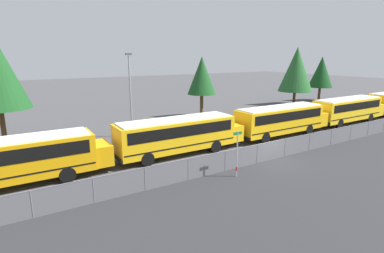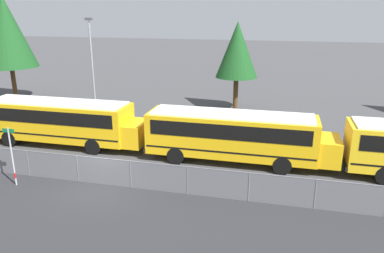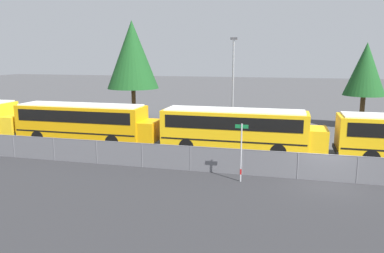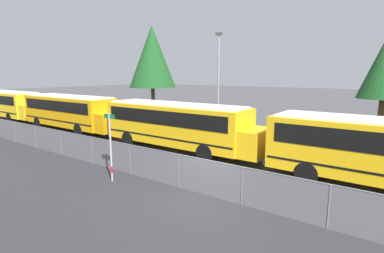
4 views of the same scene
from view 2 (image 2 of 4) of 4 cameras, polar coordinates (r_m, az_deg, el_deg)
name	(u,v)px [view 2 (image 2 of 4)]	position (r m, az deg, el deg)	size (l,w,h in m)	color
ground_plane	(105,184)	(20.75, -13.18, -8.57)	(200.00, 200.00, 0.00)	#424244
road_strip	(34,252)	(16.39, -22.97, -17.15)	(116.50, 12.00, 0.01)	#2B2B2D
fence	(104,171)	(20.43, -13.33, -6.61)	(82.57, 0.07, 1.52)	#9EA0A5
school_bus_2	(61,119)	(26.82, -19.29, 1.08)	(11.38, 2.61, 3.06)	yellow
school_bus_3	(235,133)	(22.55, 6.54, -1.03)	(11.38, 2.61, 3.06)	yellow
street_sign	(12,155)	(21.59, -25.74, -4.00)	(0.70, 0.09, 3.19)	#B7B7BC
light_pole	(92,64)	(33.15, -14.97, 9.21)	(0.60, 0.24, 8.29)	gray
tree_1	(7,32)	(42.17, -26.40, 12.79)	(5.34, 5.34, 10.30)	#51381E
tree_2	(237,50)	(34.16, 6.89, 11.49)	(3.77, 3.77, 7.96)	#51381E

